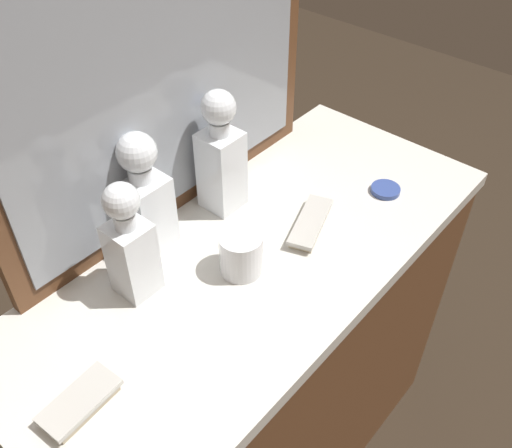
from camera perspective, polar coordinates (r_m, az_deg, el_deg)
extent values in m
cube|color=brown|center=(1.57, 0.00, -15.15)|extent=(1.13, 0.49, 0.88)
cube|color=silver|center=(1.21, 0.00, -3.43)|extent=(1.16, 0.51, 0.04)
cube|color=brown|center=(1.12, -9.81, 17.73)|extent=(0.83, 0.03, 0.80)
cube|color=gray|center=(1.11, -9.27, 17.55)|extent=(0.75, 0.01, 0.72)
cube|color=white|center=(1.10, -12.19, -3.37)|extent=(0.07, 0.07, 0.16)
cube|color=#8C4C14|center=(1.11, -12.05, -4.09)|extent=(0.06, 0.06, 0.12)
cylinder|color=white|center=(1.04, -12.94, 0.36)|extent=(0.04, 0.04, 0.03)
sphere|color=white|center=(1.01, -13.33, 2.28)|extent=(0.07, 0.07, 0.07)
cube|color=white|center=(1.19, -10.85, 1.21)|extent=(0.09, 0.09, 0.16)
cube|color=#8C4C14|center=(1.21, -10.67, 0.10)|extent=(0.07, 0.07, 0.10)
cylinder|color=white|center=(1.13, -11.48, 4.93)|extent=(0.05, 0.05, 0.03)
sphere|color=white|center=(1.10, -11.83, 7.02)|extent=(0.08, 0.08, 0.08)
cube|color=white|center=(1.26, -3.45, 5.36)|extent=(0.08, 0.08, 0.19)
cube|color=#8C4C14|center=(1.28, -3.41, 4.60)|extent=(0.07, 0.07, 0.15)
cylinder|color=white|center=(1.20, -3.67, 9.56)|extent=(0.05, 0.05, 0.03)
sphere|color=white|center=(1.18, -3.77, 11.53)|extent=(0.07, 0.07, 0.07)
cylinder|color=white|center=(1.14, -1.49, -2.94)|extent=(0.09, 0.09, 0.09)
cylinder|color=silver|center=(1.16, -1.46, -4.31)|extent=(0.08, 0.08, 0.01)
cube|color=#B7A88C|center=(1.02, -17.06, -16.82)|extent=(0.12, 0.07, 0.01)
cube|color=#B7B5AD|center=(1.01, -17.20, -16.46)|extent=(0.14, 0.07, 0.01)
cube|color=#B7A88C|center=(1.26, 5.43, -0.16)|extent=(0.16, 0.10, 0.01)
cube|color=#B7B5AD|center=(1.25, 5.47, 0.25)|extent=(0.18, 0.11, 0.01)
cylinder|color=#33478C|center=(1.38, 12.78, 3.35)|extent=(0.07, 0.07, 0.01)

